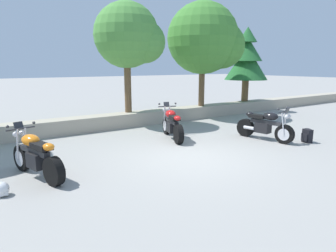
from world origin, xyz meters
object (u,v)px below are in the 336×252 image
Objects in this scene: motorcycle_red_centre at (172,125)px; pine_tree_far_right at (247,58)px; rider_backpack at (307,135)px; leafy_tree_mid_right at (207,40)px; rider_helmet at (2,189)px; motorcycle_black_far_right at (265,126)px; motorcycle_orange_near_left at (36,156)px; leafy_tree_mid_left at (130,37)px.

pine_tree_far_right is (6.91, 2.99, 2.38)m from motorcycle_red_centre.
leafy_tree_mid_right is at bearing 85.04° from rider_backpack.
rider_helmet is (-8.68, 0.92, -0.11)m from rider_backpack.
motorcycle_black_far_right is 7.02m from pine_tree_far_right.
motorcycle_black_far_right is (2.47, -1.91, 0.00)m from motorcycle_red_centre.
motorcycle_black_far_right is at bearing 0.59° from rider_helmet.
leafy_tree_mid_right reaches higher than rider_helmet.
motorcycle_orange_near_left is 1.09m from rider_helmet.
leafy_tree_mid_left is at bearing -179.10° from pine_tree_far_right.
leafy_tree_mid_right is (0.49, 5.62, 3.39)m from rider_backpack.
motorcycle_red_centre is 0.42× the size of leafy_tree_mid_right.
motorcycle_black_far_right is at bearing -4.95° from motorcycle_orange_near_left.
leafy_tree_mid_left is 1.12× the size of pine_tree_far_right.
motorcycle_orange_near_left is 7.23× the size of rider_helmet.
motorcycle_orange_near_left is at bearing -154.50° from leafy_tree_mid_right.
rider_helmet is at bearing -159.56° from motorcycle_red_centre.
leafy_tree_mid_left is at bearing 120.30° from rider_backpack.
rider_backpack is at bearing -41.17° from motorcycle_red_centre.
motorcycle_black_far_right is at bearing -62.25° from leafy_tree_mid_left.
motorcycle_red_centre is 7.89m from pine_tree_far_right.
pine_tree_far_right reaches higher than rider_backpack.
leafy_tree_mid_right reaches higher than rider_backpack.
leafy_tree_mid_right reaches higher than motorcycle_orange_near_left.
motorcycle_black_far_right is 7.83m from rider_helmet.
motorcycle_orange_near_left is 8.08m from rider_backpack.
leafy_tree_mid_left reaches higher than rider_helmet.
pine_tree_far_right is at bearing 0.90° from leafy_tree_mid_left.
leafy_tree_mid_left is (-0.05, 2.88, 3.10)m from motorcycle_red_centre.
leafy_tree_mid_left reaches higher than motorcycle_red_centre.
motorcycle_orange_near_left is 7.08m from motorcycle_black_far_right.
motorcycle_orange_near_left reaches higher than rider_backpack.
leafy_tree_mid_right is (9.17, 4.70, 3.50)m from rider_helmet.
rider_backpack is (3.33, -2.92, -0.24)m from motorcycle_red_centre.
rider_backpack is (0.87, -1.00, -0.24)m from motorcycle_black_far_right.
leafy_tree_mid_right is at bearing 27.14° from rider_helmet.
motorcycle_black_far_right is 7.36× the size of rider_helmet.
leafy_tree_mid_left reaches higher than motorcycle_black_far_right.
motorcycle_black_far_right is (7.05, -0.61, 0.00)m from motorcycle_orange_near_left.
leafy_tree_mid_left reaches higher than pine_tree_far_right.
pine_tree_far_right is (12.26, 4.98, 2.72)m from rider_helmet.
leafy_tree_mid_left is at bearing 91.00° from motorcycle_red_centre.
pine_tree_far_right is at bearing 58.80° from rider_backpack.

